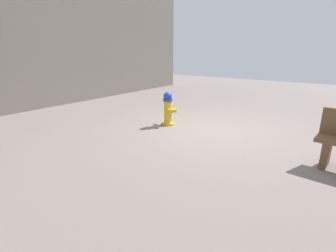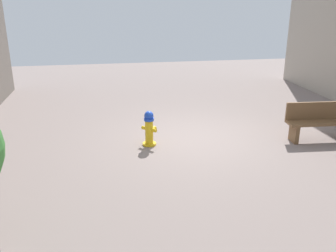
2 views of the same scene
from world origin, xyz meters
The scene contains 3 objects.
ground_plane centered at (0.00, 0.00, 0.00)m, with size 23.40×23.40×0.00m, color gray.
fire_hydrant centered at (1.17, 0.24, 0.43)m, with size 0.38×0.38×0.85m.
bench_near centered at (-3.08, 0.65, 0.50)m, with size 1.81×0.58×0.95m.
Camera 2 is at (2.16, 8.29, 3.34)m, focal length 38.54 mm.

